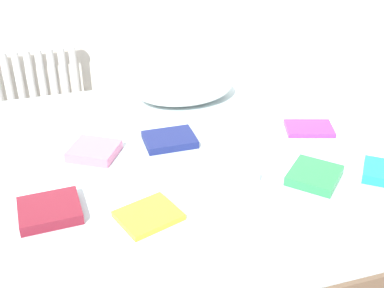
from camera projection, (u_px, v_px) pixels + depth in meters
The scene contains 11 objects.
ground_plane at pixel (195, 233), 2.46m from camera, with size 8.00×8.00×0.00m, color #9E998E.
bed at pixel (195, 192), 2.33m from camera, with size 2.00×1.50×0.50m.
radiator at pixel (26, 87), 3.08m from camera, with size 0.65×0.04×0.53m.
pillow at pixel (184, 87), 2.58m from camera, with size 0.52×0.36×0.14m, color white.
textbook_pink at pixel (94, 151), 2.13m from camera, with size 0.19×0.18×0.04m, color pink.
textbook_yellow at pixel (148, 216), 1.76m from camera, with size 0.21×0.17×0.02m, color yellow.
textbook_purple at pixel (309, 128), 2.32m from camera, with size 0.22×0.15×0.02m, color purple.
textbook_navy at pixel (170, 140), 2.22m from camera, with size 0.22×0.17×0.03m, color navy.
textbook_white at pixel (227, 177), 1.95m from camera, with size 0.22×0.14×0.05m, color white.
textbook_green at pixel (314, 175), 1.97m from camera, with size 0.20×0.18×0.04m, color green.
textbook_maroon at pixel (50, 210), 1.77m from camera, with size 0.21×0.19×0.04m, color maroon.
Camera 1 is at (-0.57, -1.81, 1.62)m, focal length 46.70 mm.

